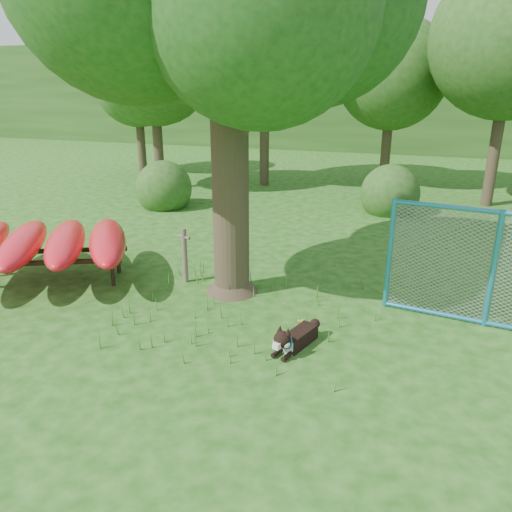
% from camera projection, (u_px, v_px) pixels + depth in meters
% --- Properties ---
extents(ground, '(80.00, 80.00, 0.00)m').
position_uv_depth(ground, '(221.00, 336.00, 8.12)').
color(ground, '#194B0F').
rests_on(ground, ground).
extents(wooden_post, '(0.31, 0.15, 1.14)m').
position_uv_depth(wooden_post, '(185.00, 254.00, 10.09)').
color(wooden_post, brown).
rests_on(wooden_post, ground).
extents(kayak_rack, '(4.49, 4.04, 1.08)m').
position_uv_depth(kayak_rack, '(45.00, 243.00, 10.04)').
color(kayak_rack, black).
rests_on(kayak_rack, ground).
extents(husky_dog, '(0.57, 1.09, 0.51)m').
position_uv_depth(husky_dog, '(294.00, 339.00, 7.67)').
color(husky_dog, black).
rests_on(husky_dog, ground).
extents(fence_section, '(3.43, 0.63, 3.37)m').
position_uv_depth(fence_section, '(493.00, 270.00, 8.13)').
color(fence_section, teal).
rests_on(fence_section, ground).
extents(wildflower_clump, '(0.11, 0.09, 0.23)m').
position_uv_depth(wildflower_clump, '(300.00, 322.00, 8.19)').
color(wildflower_clump, '#44802A').
rests_on(wildflower_clump, ground).
extents(bg_tree_a, '(4.40, 4.40, 6.70)m').
position_uv_depth(bg_tree_a, '(153.00, 62.00, 17.47)').
color(bg_tree_a, '#352A1D').
rests_on(bg_tree_a, ground).
extents(bg_tree_b, '(5.20, 5.20, 8.22)m').
position_uv_depth(bg_tree_b, '(265.00, 29.00, 17.86)').
color(bg_tree_b, '#352A1D').
rests_on(bg_tree_b, ground).
extents(bg_tree_c, '(4.00, 4.00, 6.12)m').
position_uv_depth(bg_tree_c, '(392.00, 74.00, 17.94)').
color(bg_tree_c, '#352A1D').
rests_on(bg_tree_c, ground).
extents(bg_tree_d, '(4.80, 4.80, 7.50)m').
position_uv_depth(bg_tree_d, '(512.00, 38.00, 14.79)').
color(bg_tree_d, '#352A1D').
rests_on(bg_tree_d, ground).
extents(bg_tree_f, '(3.60, 3.60, 5.55)m').
position_uv_depth(bg_tree_f, '(137.00, 84.00, 21.14)').
color(bg_tree_f, '#352A1D').
rests_on(bg_tree_f, ground).
extents(shrub_left, '(1.80, 1.80, 1.80)m').
position_uv_depth(shrub_left, '(165.00, 207.00, 16.30)').
color(shrub_left, '#234D18').
rests_on(shrub_left, ground).
extents(shrub_mid, '(1.80, 1.80, 1.80)m').
position_uv_depth(shrub_mid, '(388.00, 213.00, 15.59)').
color(shrub_mid, '#234D18').
rests_on(shrub_mid, ground).
extents(wooded_hillside, '(80.00, 12.00, 6.00)m').
position_uv_depth(wooded_hillside, '(382.00, 94.00, 32.17)').
color(wooded_hillside, '#234D18').
rests_on(wooded_hillside, ground).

